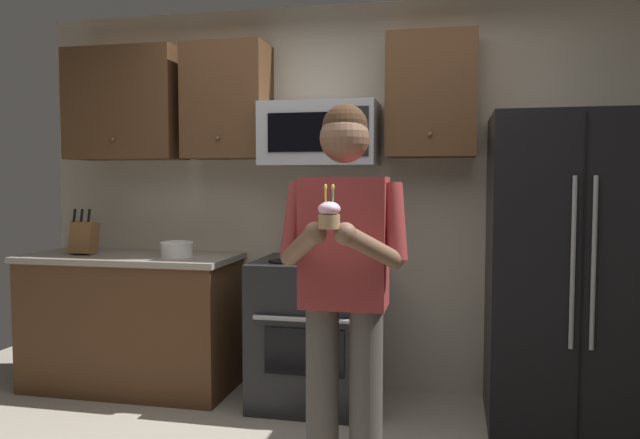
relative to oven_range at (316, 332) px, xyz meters
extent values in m
cube|color=#B7AD99|center=(0.15, 0.39, 0.84)|extent=(4.40, 0.10, 2.60)
cube|color=black|center=(0.00, 0.00, 0.00)|extent=(0.76, 0.66, 0.92)
cube|color=black|center=(0.00, -0.33, -0.04)|extent=(0.48, 0.01, 0.28)
cylinder|color=#99999E|center=(0.00, -0.36, 0.16)|extent=(0.60, 0.03, 0.03)
cylinder|color=black|center=(-0.18, -0.14, 0.46)|extent=(0.18, 0.18, 0.01)
cylinder|color=black|center=(0.18, -0.14, 0.46)|extent=(0.18, 0.18, 0.01)
cylinder|color=black|center=(-0.18, 0.14, 0.46)|extent=(0.18, 0.18, 0.01)
cylinder|color=black|center=(0.18, 0.14, 0.46)|extent=(0.18, 0.18, 0.01)
cube|color=#9EA0A5|center=(0.00, 0.12, 1.26)|extent=(0.74, 0.40, 0.40)
cube|color=black|center=(-0.09, -0.08, 1.26)|extent=(0.40, 0.01, 0.24)
cube|color=black|center=(0.26, -0.08, 1.26)|extent=(0.16, 0.01, 0.30)
cube|color=black|center=(1.50, -0.04, 0.44)|extent=(0.90, 0.72, 1.80)
cylinder|color=gray|center=(1.45, -0.41, 0.54)|extent=(0.02, 0.02, 0.90)
cylinder|color=gray|center=(1.55, -0.41, 0.54)|extent=(0.02, 0.02, 0.90)
cube|color=black|center=(1.50, -0.40, 0.44)|extent=(0.01, 0.01, 1.74)
cube|color=#4C301C|center=(-1.40, 0.17, 1.49)|extent=(0.80, 0.34, 0.76)
sphere|color=brown|center=(-1.40, -0.01, 1.24)|extent=(0.03, 0.03, 0.03)
cube|color=#4C301C|center=(-0.65, 0.17, 1.49)|extent=(0.55, 0.34, 0.76)
sphere|color=brown|center=(-0.65, -0.01, 1.24)|extent=(0.03, 0.03, 0.03)
cube|color=#4C301C|center=(0.70, 0.17, 1.49)|extent=(0.55, 0.34, 0.76)
sphere|color=brown|center=(0.70, -0.01, 1.24)|extent=(0.03, 0.03, 0.03)
cube|color=#4C301C|center=(-1.30, 0.02, -0.02)|extent=(1.40, 0.62, 0.88)
cube|color=gray|center=(-1.30, 0.02, 0.44)|extent=(1.44, 0.66, 0.04)
cube|color=brown|center=(-1.62, -0.03, 0.57)|extent=(0.16, 0.15, 0.24)
cylinder|color=black|center=(-1.68, -0.05, 0.72)|extent=(0.02, 0.04, 0.09)
cylinder|color=black|center=(-1.62, -0.05, 0.72)|extent=(0.02, 0.04, 0.09)
cylinder|color=black|center=(-1.57, -0.05, 0.72)|extent=(0.02, 0.04, 0.09)
cylinder|color=white|center=(-0.94, -0.03, 0.50)|extent=(0.21, 0.21, 0.09)
torus|color=white|center=(-0.94, -0.03, 0.55)|extent=(0.22, 0.22, 0.01)
cylinder|color=#4C4742|center=(0.27, -1.09, -0.03)|extent=(0.15, 0.15, 0.86)
cylinder|color=#4C4742|center=(0.47, -1.09, -0.03)|extent=(0.15, 0.15, 0.86)
cube|color=maroon|center=(0.37, -1.09, 0.69)|extent=(0.38, 0.22, 0.58)
sphere|color=brown|center=(0.37, -1.09, 1.15)|extent=(0.22, 0.22, 0.22)
sphere|color=#382314|center=(0.37, -1.08, 1.20)|extent=(0.20, 0.20, 0.20)
cylinder|color=maroon|center=(0.15, -1.12, 0.78)|extent=(0.15, 0.18, 0.35)
cylinder|color=brown|center=(0.22, -1.28, 0.69)|extent=(0.26, 0.33, 0.21)
sphere|color=brown|center=(0.31, -1.41, 0.76)|extent=(0.09, 0.09, 0.09)
cylinder|color=maroon|center=(0.60, -1.12, 0.78)|extent=(0.15, 0.18, 0.35)
cylinder|color=brown|center=(0.52, -1.28, 0.69)|extent=(0.26, 0.33, 0.21)
sphere|color=brown|center=(0.43, -1.41, 0.76)|extent=(0.09, 0.09, 0.09)
cylinder|color=#A87F56|center=(0.37, -1.43, 0.80)|extent=(0.08, 0.08, 0.06)
ellipsoid|color=#F2B2CC|center=(0.37, -1.43, 0.85)|extent=(0.09, 0.09, 0.06)
cylinder|color=#4CBF66|center=(0.39, -1.43, 0.90)|extent=(0.01, 0.01, 0.06)
ellipsoid|color=#FFD159|center=(0.39, -1.43, 0.94)|extent=(0.01, 0.01, 0.02)
cylinder|color=#F2D84C|center=(0.36, -1.43, 0.90)|extent=(0.01, 0.01, 0.06)
ellipsoid|color=#FFD159|center=(0.36, -1.43, 0.94)|extent=(0.01, 0.01, 0.02)
camera|label=1|loc=(0.84, -3.76, 0.96)|focal=34.43mm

